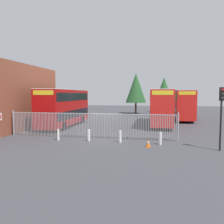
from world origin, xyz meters
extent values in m
plane|color=#3D3D42|center=(0.00, 8.00, 0.00)|extent=(100.00, 100.00, 0.00)
cylinder|color=gray|center=(-8.65, 0.00, 1.10)|extent=(0.06, 0.06, 2.20)
cylinder|color=gray|center=(-8.51, 0.00, 1.10)|extent=(0.06, 0.06, 2.20)
cylinder|color=gray|center=(-8.37, 0.00, 1.10)|extent=(0.06, 0.06, 2.20)
cylinder|color=gray|center=(-8.23, 0.00, 1.10)|extent=(0.06, 0.06, 2.20)
cylinder|color=gray|center=(-8.09, 0.00, 1.10)|extent=(0.06, 0.06, 2.20)
cylinder|color=gray|center=(-7.95, 0.00, 1.10)|extent=(0.06, 0.06, 2.20)
cylinder|color=gray|center=(-7.81, 0.00, 1.10)|extent=(0.06, 0.06, 2.20)
cylinder|color=gray|center=(-7.67, 0.00, 1.10)|extent=(0.06, 0.06, 2.20)
cylinder|color=gray|center=(-7.53, 0.00, 1.10)|extent=(0.06, 0.06, 2.20)
cylinder|color=gray|center=(-7.39, 0.00, 1.10)|extent=(0.06, 0.06, 2.20)
cylinder|color=gray|center=(-7.25, 0.00, 1.10)|extent=(0.06, 0.06, 2.20)
cylinder|color=gray|center=(-7.11, 0.00, 1.10)|extent=(0.06, 0.06, 2.20)
cylinder|color=gray|center=(-6.97, 0.00, 1.10)|extent=(0.06, 0.06, 2.20)
cylinder|color=gray|center=(-6.83, 0.00, 1.10)|extent=(0.06, 0.06, 2.20)
cylinder|color=gray|center=(-6.69, 0.00, 1.10)|extent=(0.06, 0.06, 2.20)
cylinder|color=gray|center=(-6.55, 0.00, 1.10)|extent=(0.06, 0.06, 2.20)
cylinder|color=gray|center=(-6.41, 0.00, 1.10)|extent=(0.06, 0.06, 2.20)
cylinder|color=gray|center=(-6.27, 0.00, 1.10)|extent=(0.06, 0.06, 2.20)
cylinder|color=gray|center=(-6.13, 0.00, 1.10)|extent=(0.06, 0.06, 2.20)
cylinder|color=gray|center=(-5.99, 0.00, 1.10)|extent=(0.06, 0.06, 2.20)
cylinder|color=gray|center=(-5.84, 0.00, 1.10)|extent=(0.06, 0.06, 2.20)
cylinder|color=gray|center=(-5.70, 0.00, 1.10)|extent=(0.06, 0.06, 2.20)
cylinder|color=gray|center=(-5.56, 0.00, 1.10)|extent=(0.06, 0.06, 2.20)
cylinder|color=gray|center=(-5.42, 0.00, 1.10)|extent=(0.06, 0.06, 2.20)
cylinder|color=gray|center=(-5.28, 0.00, 1.10)|extent=(0.06, 0.06, 2.20)
cylinder|color=gray|center=(-5.14, 0.00, 1.10)|extent=(0.06, 0.06, 2.20)
cylinder|color=gray|center=(-5.00, 0.00, 1.10)|extent=(0.06, 0.06, 2.20)
cylinder|color=gray|center=(-4.86, 0.00, 1.10)|extent=(0.06, 0.06, 2.20)
cylinder|color=gray|center=(-4.72, 0.00, 1.10)|extent=(0.06, 0.06, 2.20)
cylinder|color=gray|center=(-4.58, 0.00, 1.10)|extent=(0.06, 0.06, 2.20)
cylinder|color=gray|center=(-4.44, 0.00, 1.10)|extent=(0.06, 0.06, 2.20)
cylinder|color=gray|center=(-4.30, 0.00, 1.10)|extent=(0.06, 0.06, 2.20)
cylinder|color=gray|center=(-4.16, 0.00, 1.10)|extent=(0.06, 0.06, 2.20)
cylinder|color=gray|center=(-4.02, 0.00, 1.10)|extent=(0.06, 0.06, 2.20)
cylinder|color=gray|center=(-3.88, 0.00, 1.10)|extent=(0.06, 0.06, 2.20)
cylinder|color=gray|center=(-3.74, 0.00, 1.10)|extent=(0.06, 0.06, 2.20)
cylinder|color=gray|center=(-3.60, 0.00, 1.10)|extent=(0.06, 0.06, 2.20)
cylinder|color=gray|center=(-3.46, 0.00, 1.10)|extent=(0.06, 0.06, 2.20)
cylinder|color=gray|center=(-3.32, 0.00, 1.10)|extent=(0.06, 0.06, 2.20)
cylinder|color=gray|center=(-3.18, 0.00, 1.10)|extent=(0.06, 0.06, 2.20)
cylinder|color=gray|center=(-3.04, 0.00, 1.10)|extent=(0.06, 0.06, 2.20)
cylinder|color=gray|center=(-2.90, 0.00, 1.10)|extent=(0.06, 0.06, 2.20)
cylinder|color=gray|center=(-2.76, 0.00, 1.10)|extent=(0.06, 0.06, 2.20)
cylinder|color=gray|center=(-2.62, 0.00, 1.10)|extent=(0.06, 0.06, 2.20)
cylinder|color=gray|center=(-2.48, 0.00, 1.10)|extent=(0.06, 0.06, 2.20)
cylinder|color=gray|center=(-2.34, 0.00, 1.10)|extent=(0.06, 0.06, 2.20)
cylinder|color=gray|center=(-2.20, 0.00, 1.10)|extent=(0.06, 0.06, 2.20)
cylinder|color=gray|center=(-2.06, 0.00, 1.10)|extent=(0.06, 0.06, 2.20)
cylinder|color=gray|center=(-1.91, 0.00, 1.10)|extent=(0.06, 0.06, 2.20)
cylinder|color=gray|center=(-1.77, 0.00, 1.10)|extent=(0.06, 0.06, 2.20)
cylinder|color=gray|center=(-1.63, 0.00, 1.10)|extent=(0.06, 0.06, 2.20)
cylinder|color=gray|center=(-1.49, 0.00, 1.10)|extent=(0.06, 0.06, 2.20)
cylinder|color=gray|center=(-1.35, 0.00, 1.10)|extent=(0.06, 0.06, 2.20)
cylinder|color=gray|center=(-1.21, 0.00, 1.10)|extent=(0.06, 0.06, 2.20)
cylinder|color=gray|center=(-1.07, 0.00, 1.10)|extent=(0.06, 0.06, 2.20)
cylinder|color=gray|center=(-0.93, 0.00, 1.10)|extent=(0.06, 0.06, 2.20)
cylinder|color=gray|center=(-0.79, 0.00, 1.10)|extent=(0.06, 0.06, 2.20)
cylinder|color=gray|center=(-0.65, 0.00, 1.10)|extent=(0.06, 0.06, 2.20)
cylinder|color=gray|center=(-0.51, 0.00, 1.10)|extent=(0.06, 0.06, 2.20)
cylinder|color=gray|center=(-0.37, 0.00, 1.10)|extent=(0.06, 0.06, 2.20)
cylinder|color=gray|center=(-0.23, 0.00, 1.10)|extent=(0.06, 0.06, 2.20)
cylinder|color=gray|center=(-0.09, 0.00, 1.10)|extent=(0.06, 0.06, 2.20)
cylinder|color=gray|center=(0.05, 0.00, 1.10)|extent=(0.06, 0.06, 2.20)
cylinder|color=gray|center=(0.19, 0.00, 1.10)|extent=(0.06, 0.06, 2.20)
cylinder|color=gray|center=(0.33, 0.00, 1.10)|extent=(0.06, 0.06, 2.20)
cylinder|color=gray|center=(0.47, 0.00, 1.10)|extent=(0.06, 0.06, 2.20)
cylinder|color=gray|center=(0.61, 0.00, 1.10)|extent=(0.06, 0.06, 2.20)
cylinder|color=gray|center=(0.75, 0.00, 1.10)|extent=(0.06, 0.06, 2.20)
cylinder|color=gray|center=(0.89, 0.00, 1.10)|extent=(0.06, 0.06, 2.20)
cylinder|color=gray|center=(1.03, 0.00, 1.10)|extent=(0.06, 0.06, 2.20)
cylinder|color=gray|center=(1.17, 0.00, 1.10)|extent=(0.06, 0.06, 2.20)
cylinder|color=gray|center=(1.31, 0.00, 1.10)|extent=(0.06, 0.06, 2.20)
cylinder|color=gray|center=(1.45, 0.00, 1.10)|extent=(0.06, 0.06, 2.20)
cylinder|color=gray|center=(1.59, 0.00, 1.10)|extent=(0.06, 0.06, 2.20)
cylinder|color=gray|center=(1.73, 0.00, 1.10)|extent=(0.06, 0.06, 2.20)
cylinder|color=gray|center=(1.88, 0.00, 1.10)|extent=(0.06, 0.06, 2.20)
cylinder|color=gray|center=(2.02, 0.00, 1.10)|extent=(0.06, 0.06, 2.20)
cylinder|color=gray|center=(2.16, 0.00, 1.10)|extent=(0.06, 0.06, 2.20)
cylinder|color=gray|center=(2.30, 0.00, 1.10)|extent=(0.06, 0.06, 2.20)
cylinder|color=gray|center=(2.44, 0.00, 1.10)|extent=(0.06, 0.06, 2.20)
cylinder|color=gray|center=(2.58, 0.00, 1.10)|extent=(0.06, 0.06, 2.20)
cylinder|color=gray|center=(2.72, 0.00, 1.10)|extent=(0.06, 0.06, 2.20)
cylinder|color=gray|center=(2.86, 0.00, 1.10)|extent=(0.06, 0.06, 2.20)
cylinder|color=gray|center=(3.00, 0.00, 1.10)|extent=(0.06, 0.06, 2.20)
cylinder|color=gray|center=(3.14, 0.00, 1.10)|extent=(0.06, 0.06, 2.20)
cylinder|color=gray|center=(3.28, 0.00, 1.10)|extent=(0.06, 0.06, 2.20)
cylinder|color=gray|center=(3.42, 0.00, 1.10)|extent=(0.06, 0.06, 2.20)
cylinder|color=gray|center=(3.56, 0.00, 1.10)|extent=(0.06, 0.06, 2.20)
cylinder|color=gray|center=(3.70, 0.00, 1.10)|extent=(0.06, 0.06, 2.20)
cylinder|color=gray|center=(3.84, 0.00, 1.10)|extent=(0.06, 0.06, 2.20)
cylinder|color=gray|center=(3.98, 0.00, 1.10)|extent=(0.06, 0.06, 2.20)
cylinder|color=gray|center=(4.12, 0.00, 1.10)|extent=(0.06, 0.06, 2.20)
cylinder|color=gray|center=(4.26, 0.00, 1.10)|extent=(0.06, 0.06, 2.20)
cylinder|color=gray|center=(4.40, 0.00, 1.10)|extent=(0.06, 0.06, 2.20)
cylinder|color=gray|center=(4.54, 0.00, 1.10)|extent=(0.06, 0.06, 2.20)
cylinder|color=gray|center=(4.68, 0.00, 1.10)|extent=(0.06, 0.06, 2.20)
cylinder|color=gray|center=(4.82, 0.00, 1.10)|extent=(0.06, 0.06, 2.20)
cylinder|color=gray|center=(4.96, 0.00, 1.10)|extent=(0.06, 0.06, 2.20)
cylinder|color=gray|center=(5.10, 0.00, 1.10)|extent=(0.06, 0.06, 2.20)
cylinder|color=gray|center=(5.24, 0.00, 1.10)|extent=(0.06, 0.06, 2.20)
cylinder|color=gray|center=(5.38, 0.00, 1.10)|extent=(0.06, 0.06, 2.20)
cylinder|color=gray|center=(5.52, 0.00, 1.10)|extent=(0.06, 0.06, 2.20)
cylinder|color=gray|center=(5.66, 0.00, 1.10)|extent=(0.06, 0.06, 2.20)
cylinder|color=gray|center=(5.81, 0.00, 1.10)|extent=(0.06, 0.06, 2.20)
cylinder|color=gray|center=(5.95, 0.00, 1.10)|extent=(0.06, 0.06, 2.20)
cylinder|color=gray|center=(6.09, 0.00, 1.10)|extent=(0.06, 0.06, 2.20)
cylinder|color=gray|center=(6.23, 0.00, 1.10)|extent=(0.06, 0.06, 2.20)
cylinder|color=gray|center=(-1.21, 0.00, 2.12)|extent=(14.88, 0.07, 0.07)
cylinder|color=gray|center=(-8.65, 0.00, 1.18)|extent=(0.14, 0.14, 2.35)
cylinder|color=gray|center=(6.23, 0.00, 1.18)|extent=(0.14, 0.14, 2.35)
cube|color=#B70C0C|center=(-6.24, 6.65, 2.35)|extent=(2.50, 10.80, 4.00)
cube|color=black|center=(-6.24, 6.65, 1.55)|extent=(2.54, 10.37, 0.90)
cube|color=black|center=(-6.24, 6.65, 3.55)|extent=(2.54, 10.37, 0.90)
cube|color=yellow|center=(-6.24, 1.30, 4.00)|extent=(2.12, 0.12, 0.44)
cube|color=silver|center=(-6.24, 6.65, 4.38)|extent=(2.50, 10.80, 0.08)
cylinder|color=black|center=(-7.34, 3.30, 0.52)|extent=(0.30, 1.04, 1.04)
cylinder|color=black|center=(-5.14, 3.30, 0.52)|extent=(0.30, 1.04, 1.04)
cylinder|color=black|center=(-7.34, 9.62, 0.52)|extent=(0.30, 1.04, 1.04)
cylinder|color=black|center=(-5.14, 9.62, 0.52)|extent=(0.30, 1.04, 1.04)
cube|color=red|center=(5.13, 9.95, 2.35)|extent=(2.50, 10.80, 4.00)
cube|color=black|center=(5.13, 9.95, 1.55)|extent=(2.54, 10.37, 0.90)
cube|color=black|center=(5.13, 9.95, 3.55)|extent=(2.54, 10.37, 0.90)
cube|color=yellow|center=(5.13, 4.60, 4.00)|extent=(2.12, 0.12, 0.44)
cube|color=silver|center=(5.13, 9.95, 4.38)|extent=(2.50, 10.80, 0.08)
cylinder|color=black|center=(4.03, 6.60, 0.52)|extent=(0.30, 1.04, 1.04)
cylinder|color=black|center=(6.23, 6.60, 0.52)|extent=(0.30, 1.04, 1.04)
cylinder|color=black|center=(4.03, 12.92, 0.52)|extent=(0.30, 1.04, 1.04)
cylinder|color=black|center=(6.23, 12.92, 0.52)|extent=(0.30, 1.04, 1.04)
cube|color=red|center=(8.47, 16.69, 2.35)|extent=(2.50, 10.80, 4.00)
cube|color=black|center=(8.47, 16.69, 1.55)|extent=(2.54, 10.37, 0.90)
cube|color=black|center=(8.47, 16.69, 3.55)|extent=(2.54, 10.37, 0.90)
cube|color=yellow|center=(8.47, 11.34, 4.00)|extent=(2.12, 0.12, 0.44)
cube|color=silver|center=(8.47, 16.69, 4.38)|extent=(2.50, 10.80, 0.08)
cylinder|color=black|center=(7.37, 13.34, 0.52)|extent=(0.30, 1.04, 1.04)
cylinder|color=black|center=(9.57, 13.34, 0.52)|extent=(0.30, 1.04, 1.04)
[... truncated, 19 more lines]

